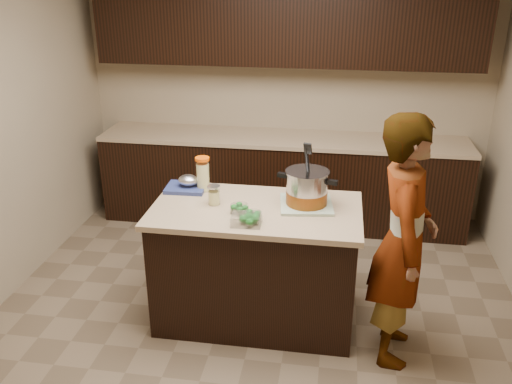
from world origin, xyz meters
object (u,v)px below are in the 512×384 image
lemonade_pitcher (203,175)px  island (256,264)px  stock_pot (307,190)px  person (403,242)px

lemonade_pitcher → island: bearing=-30.1°
stock_pot → lemonade_pitcher: size_ratio=1.69×
island → stock_pot: stock_pot is taller
island → stock_pot: size_ratio=3.37×
lemonade_pitcher → person: bearing=-19.2°
stock_pot → person: person is taller
island → person: person is taller
stock_pot → person: bearing=-13.8°
island → lemonade_pitcher: (-0.44, 0.25, 0.57)m
island → lemonade_pitcher: 0.76m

